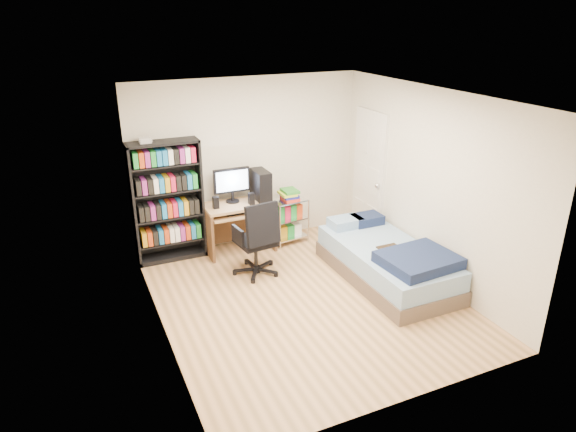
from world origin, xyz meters
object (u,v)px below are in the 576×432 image
computer_desk (244,206)px  office_chair (257,251)px  media_shelf (167,200)px  bed (388,261)px

computer_desk → office_chair: computer_desk is taller
computer_desk → office_chair: 0.93m
media_shelf → computer_desk: (1.08, -0.12, -0.21)m
computer_desk → office_chair: bearing=-98.2°
bed → media_shelf: bearing=143.7°
media_shelf → computer_desk: bearing=-6.2°
computer_desk → media_shelf: bearing=173.8°
media_shelf → office_chair: size_ratio=1.68×
office_chair → bed: (1.53, -0.84, -0.08)m
computer_desk → office_chair: (-0.12, -0.86, -0.34)m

